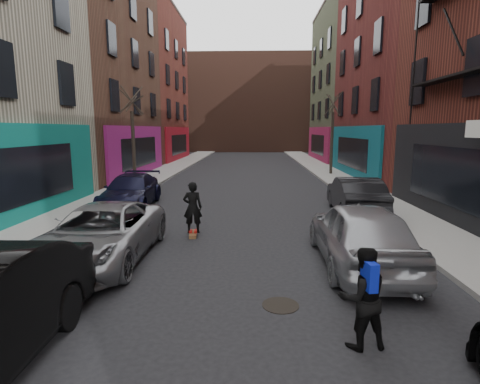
# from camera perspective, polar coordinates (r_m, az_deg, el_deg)

# --- Properties ---
(sidewalk_left) EXTENTS (2.50, 84.00, 0.13)m
(sidewalk_left) POSITION_cam_1_polar(r_m,az_deg,el_deg) (33.98, -9.62, 3.97)
(sidewalk_left) COLOR gray
(sidewalk_left) RESTS_ON ground
(sidewalk_right) EXTENTS (2.50, 84.00, 0.13)m
(sidewalk_right) POSITION_cam_1_polar(r_m,az_deg,el_deg) (33.75, 11.70, 3.87)
(sidewalk_right) COLOR gray
(sidewalk_right) RESTS_ON ground
(building_far) EXTENTS (40.00, 10.00, 14.00)m
(building_far) POSITION_cam_1_polar(r_m,az_deg,el_deg) (59.24, 1.52, 13.14)
(building_far) COLOR #47281E
(building_far) RESTS_ON ground
(tree_left_far) EXTENTS (2.00, 2.00, 6.50)m
(tree_left_far) POSITION_cam_1_polar(r_m,az_deg,el_deg) (22.19, -16.04, 9.41)
(tree_left_far) COLOR black
(tree_left_far) RESTS_ON sidewalk_left
(tree_right_far) EXTENTS (2.00, 2.00, 6.80)m
(tree_right_far) POSITION_cam_1_polar(r_m,az_deg,el_deg) (27.68, 13.92, 9.77)
(tree_right_far) COLOR black
(tree_right_far) RESTS_ON sidewalk_right
(parked_left_far) EXTENTS (2.37, 5.05, 1.40)m
(parked_left_far) POSITION_cam_1_polar(r_m,az_deg,el_deg) (10.08, -20.40, -5.98)
(parked_left_far) COLOR gray
(parked_left_far) RESTS_ON ground
(parked_left_end) EXTENTS (2.19, 4.84, 1.38)m
(parked_left_end) POSITION_cam_1_polar(r_m,az_deg,el_deg) (16.58, -16.31, 0.13)
(parked_left_end) COLOR black
(parked_left_end) RESTS_ON ground
(parked_right_far) EXTENTS (1.95, 4.76, 1.61)m
(parked_right_far) POSITION_cam_1_polar(r_m,az_deg,el_deg) (9.54, 17.77, -6.02)
(parked_right_far) COLOR #9A9DA3
(parked_right_far) RESTS_ON ground
(parked_right_end) EXTENTS (1.77, 4.55, 1.48)m
(parked_right_end) POSITION_cam_1_polar(r_m,az_deg,el_deg) (15.26, 17.16, -0.51)
(parked_right_end) COLOR black
(parked_right_end) RESTS_ON ground
(skateboard) EXTENTS (0.30, 0.82, 0.10)m
(skateboard) POSITION_cam_1_polar(r_m,az_deg,el_deg) (11.88, -7.14, -6.36)
(skateboard) COLOR brown
(skateboard) RESTS_ON ground
(skateboarder) EXTENTS (0.62, 0.44, 1.60)m
(skateboarder) POSITION_cam_1_polar(r_m,az_deg,el_deg) (11.68, -7.23, -2.34)
(skateboarder) COLOR black
(skateboarder) RESTS_ON skateboard
(pedestrian) EXTENTS (0.86, 0.73, 1.58)m
(pedestrian) POSITION_cam_1_polar(r_m,az_deg,el_deg) (6.12, 18.13, -14.98)
(pedestrian) COLOR black
(pedestrian) RESTS_ON ground
(manhole) EXTENTS (0.73, 0.73, 0.01)m
(manhole) POSITION_cam_1_polar(r_m,az_deg,el_deg) (7.43, 6.19, -16.77)
(manhole) COLOR black
(manhole) RESTS_ON ground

